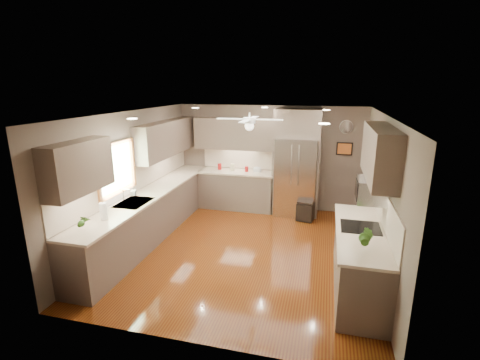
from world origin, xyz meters
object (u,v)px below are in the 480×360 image
at_px(refrigerator, 296,165).
at_px(potted_plant_right, 366,237).
at_px(canister_a, 220,166).
at_px(canister_c, 232,167).
at_px(bowl, 257,171).
at_px(canister_d, 247,169).
at_px(paper_towel, 103,211).
at_px(soap_bottle, 134,192).
at_px(potted_plant_left, 82,221).
at_px(microwave, 371,190).
at_px(stool, 306,211).

bearing_deg(refrigerator, potted_plant_right, -71.32).
bearing_deg(potted_plant_right, canister_a, 130.12).
bearing_deg(canister_c, bowl, 0.94).
distance_m(canister_c, canister_d, 0.35).
xyz_separation_m(potted_plant_right, paper_towel, (-3.85, 0.08, -0.03)).
relative_size(canister_a, soap_bottle, 0.78).
relative_size(potted_plant_left, paper_towel, 1.04).
bearing_deg(bowl, paper_towel, -115.58).
height_order(canister_a, paper_towel, paper_towel).
xyz_separation_m(soap_bottle, potted_plant_right, (3.98, -1.19, 0.07)).
xyz_separation_m(canister_a, canister_d, (0.69, -0.03, -0.02)).
height_order(potted_plant_left, refrigerator, refrigerator).
bearing_deg(paper_towel, potted_plant_left, -93.78).
distance_m(potted_plant_left, potted_plant_right, 3.90).
height_order(potted_plant_left, microwave, microwave).
height_order(canister_c, soap_bottle, soap_bottle).
xyz_separation_m(potted_plant_left, potted_plant_right, (3.88, 0.38, 0.02)).
xyz_separation_m(canister_d, potted_plant_left, (-1.48, -4.02, 0.09)).
distance_m(canister_a, stool, 2.35).
height_order(canister_a, soap_bottle, soap_bottle).
xyz_separation_m(canister_d, potted_plant_right, (2.40, -3.64, 0.11)).
xyz_separation_m(canister_c, canister_d, (0.35, 0.01, -0.03)).
relative_size(canister_c, canister_d, 1.30).
distance_m(bowl, microwave, 3.60).
distance_m(microwave, paper_towel, 4.06).
xyz_separation_m(refrigerator, stool, (0.28, -0.41, -0.95)).
bearing_deg(canister_a, bowl, -1.68).
height_order(microwave, stool, microwave).
height_order(canister_a, bowl, canister_a).
xyz_separation_m(potted_plant_right, refrigerator, (-1.21, 3.58, 0.08)).
height_order(refrigerator, stool, refrigerator).
distance_m(soap_bottle, refrigerator, 3.66).
relative_size(potted_plant_left, potted_plant_right, 0.89).
bearing_deg(paper_towel, canister_a, 78.08).
bearing_deg(stool, microwave, -65.59).
bearing_deg(soap_bottle, potted_plant_left, -86.26).
distance_m(canister_d, soap_bottle, 2.91).
distance_m(canister_a, canister_d, 0.69).
bearing_deg(potted_plant_right, soap_bottle, 163.34).
height_order(canister_d, soap_bottle, soap_bottle).
bearing_deg(potted_plant_right, canister_d, 123.44).
height_order(microwave, paper_towel, microwave).
height_order(canister_a, canister_d, canister_a).
height_order(soap_bottle, potted_plant_right, potted_plant_right).
height_order(soap_bottle, potted_plant_left, potted_plant_left).
bearing_deg(refrigerator, canister_c, 178.31).
bearing_deg(bowl, potted_plant_left, -113.34).
relative_size(canister_a, potted_plant_right, 0.44).
height_order(canister_a, microwave, microwave).
bearing_deg(canister_d, paper_towel, -112.13).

